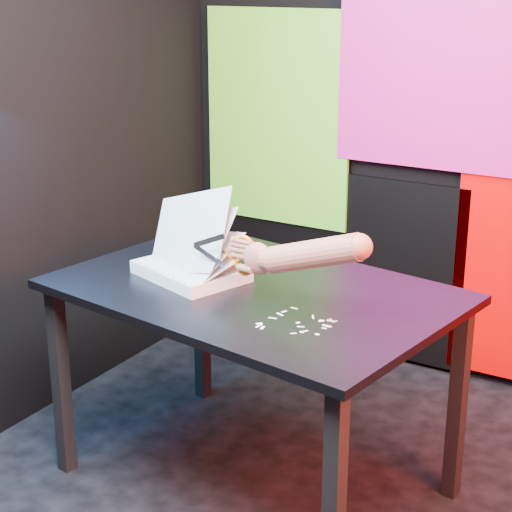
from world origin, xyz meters
The scene contains 7 objects.
room centered at (0.00, 0.00, 1.35)m, with size 3.01×3.01×2.71m.
backdrop centered at (0.06, 1.46, 0.96)m, with size 2.88×0.05×2.08m.
work_table centered at (-0.46, 0.27, 0.67)m, with size 1.41×1.04×0.75m.
printout_stack centered at (-0.70, 0.25, 0.78)m, with size 0.43×0.36×0.34m.
scissors centered at (-0.45, 0.17, 0.89)m, with size 0.24×0.02×0.14m.
hand_forearm centered at (-0.21, 0.16, 0.94)m, with size 0.48×0.10×0.20m.
paper_clippings centered at (-0.18, 0.08, 0.75)m, with size 0.21×0.20×0.00m.
Camera 1 is at (0.94, -2.02, 1.76)m, focal length 60.00 mm.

